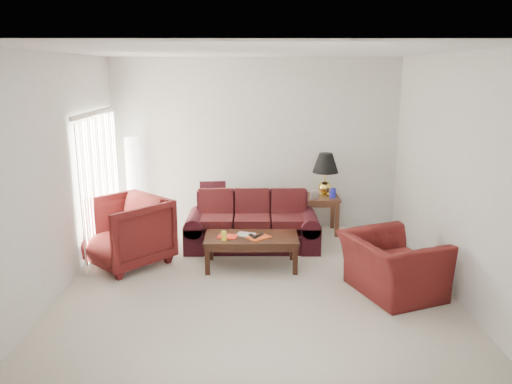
# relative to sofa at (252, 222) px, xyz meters

# --- Properties ---
(floor) EXTENTS (5.00, 5.00, 0.00)m
(floor) POSITION_rel_sofa_xyz_m (0.06, -1.39, -0.43)
(floor) COLOR beige
(floor) RESTS_ON ground
(blinds) EXTENTS (0.10, 2.00, 2.16)m
(blinds) POSITION_rel_sofa_xyz_m (-2.36, -0.09, 0.65)
(blinds) COLOR silver
(blinds) RESTS_ON ground
(sofa) EXTENTS (2.12, 0.93, 0.86)m
(sofa) POSITION_rel_sofa_xyz_m (0.00, 0.00, 0.00)
(sofa) COLOR black
(sofa) RESTS_ON ground
(throw_pillow) EXTENTS (0.46, 0.26, 0.46)m
(throw_pillow) POSITION_rel_sofa_xyz_m (-0.68, 0.71, 0.27)
(throw_pillow) COLOR black
(throw_pillow) RESTS_ON sofa
(end_table) EXTENTS (0.65, 0.65, 0.66)m
(end_table) POSITION_rel_sofa_xyz_m (1.20, 0.76, -0.10)
(end_table) COLOR #452718
(end_table) RESTS_ON ground
(table_lamp) EXTENTS (0.56, 0.56, 0.75)m
(table_lamp) POSITION_rel_sofa_xyz_m (1.26, 0.80, 0.60)
(table_lamp) COLOR gold
(table_lamp) RESTS_ON end_table
(clock) EXTENTS (0.15, 0.10, 0.14)m
(clock) POSITION_rel_sofa_xyz_m (1.05, 0.59, 0.29)
(clock) COLOR #B1B1B5
(clock) RESTS_ON end_table
(blue_canister) EXTENTS (0.13, 0.13, 0.16)m
(blue_canister) POSITION_rel_sofa_xyz_m (1.38, 0.64, 0.31)
(blue_canister) COLOR #1A1EAC
(blue_canister) RESTS_ON end_table
(picture_frame) EXTENTS (0.12, 0.15, 0.05)m
(picture_frame) POSITION_rel_sofa_xyz_m (1.03, 0.97, 0.30)
(picture_frame) COLOR #B6B5BA
(picture_frame) RESTS_ON end_table
(floor_lamp) EXTENTS (0.35, 0.35, 1.70)m
(floor_lamp) POSITION_rel_sofa_xyz_m (-2.05, 0.81, 0.42)
(floor_lamp) COLOR white
(floor_lamp) RESTS_ON ground
(armchair_left) EXTENTS (1.52, 1.53, 1.00)m
(armchair_left) POSITION_rel_sofa_xyz_m (-1.84, -0.71, 0.07)
(armchair_left) COLOR #43100F
(armchair_left) RESTS_ON ground
(armchair_right) EXTENTS (1.36, 1.44, 0.75)m
(armchair_right) POSITION_rel_sofa_xyz_m (1.78, -1.70, -0.06)
(armchair_right) COLOR #451010
(armchair_right) RESTS_ON ground
(coffee_table) EXTENTS (1.49, 1.13, 0.47)m
(coffee_table) POSITION_rel_sofa_xyz_m (-0.01, -0.83, -0.20)
(coffee_table) COLOR black
(coffee_table) RESTS_ON ground
(magazine_red) EXTENTS (0.31, 0.26, 0.02)m
(magazine_red) POSITION_rel_sofa_xyz_m (-0.35, -0.86, 0.04)
(magazine_red) COLOR red
(magazine_red) RESTS_ON coffee_table
(magazine_white) EXTENTS (0.30, 0.26, 0.01)m
(magazine_white) POSITION_rel_sofa_xyz_m (-0.09, -0.77, 0.04)
(magazine_white) COLOR beige
(magazine_white) RESTS_ON coffee_table
(magazine_orange) EXTENTS (0.38, 0.37, 0.02)m
(magazine_orange) POSITION_rel_sofa_xyz_m (0.09, -0.90, 0.04)
(magazine_orange) COLOR #D24918
(magazine_orange) RESTS_ON coffee_table
(remote_a) EXTENTS (0.12, 0.18, 0.02)m
(remote_a) POSITION_rel_sofa_xyz_m (0.01, -0.91, 0.06)
(remote_a) COLOR black
(remote_a) RESTS_ON coffee_table
(remote_b) EXTENTS (0.13, 0.17, 0.02)m
(remote_b) POSITION_rel_sofa_xyz_m (0.11, -0.85, 0.06)
(remote_b) COLOR black
(remote_b) RESTS_ON coffee_table
(yellow_glass) EXTENTS (0.08, 0.08, 0.13)m
(yellow_glass) POSITION_rel_sofa_xyz_m (-0.39, -0.99, 0.10)
(yellow_glass) COLOR yellow
(yellow_glass) RESTS_ON coffee_table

